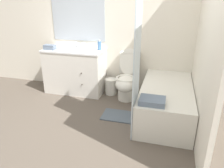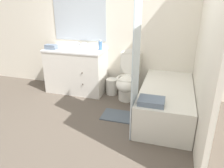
# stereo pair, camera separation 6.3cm
# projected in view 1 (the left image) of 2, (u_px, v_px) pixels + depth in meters

# --- Properties ---
(ground_plane) EXTENTS (14.00, 14.00, 0.00)m
(ground_plane) POSITION_uv_depth(u_px,v_px,m) (87.00, 140.00, 2.89)
(ground_plane) COLOR brown
(wall_back) EXTENTS (8.00, 0.06, 2.50)m
(wall_back) POSITION_uv_depth(u_px,v_px,m) (119.00, 26.00, 4.01)
(wall_back) COLOR silver
(wall_back) RESTS_ON ground_plane
(wall_right) EXTENTS (0.05, 2.74, 2.50)m
(wall_right) POSITION_uv_depth(u_px,v_px,m) (205.00, 39.00, 2.86)
(wall_right) COLOR silver
(wall_right) RESTS_ON ground_plane
(vanity_cabinet) EXTENTS (1.13, 0.59, 0.84)m
(vanity_cabinet) POSITION_uv_depth(u_px,v_px,m) (75.00, 70.00, 4.24)
(vanity_cabinet) COLOR silver
(vanity_cabinet) RESTS_ON ground_plane
(sink_faucet) EXTENTS (0.14, 0.12, 0.12)m
(sink_faucet) POSITION_uv_depth(u_px,v_px,m) (78.00, 45.00, 4.25)
(sink_faucet) COLOR silver
(sink_faucet) RESTS_ON vanity_cabinet
(toilet) EXTENTS (0.36, 0.69, 0.90)m
(toilet) POSITION_uv_depth(u_px,v_px,m) (127.00, 79.00, 3.94)
(toilet) COLOR silver
(toilet) RESTS_ON ground_plane
(bathtub) EXTENTS (0.77, 1.59, 0.48)m
(bathtub) POSITION_uv_depth(u_px,v_px,m) (166.00, 101.00, 3.41)
(bathtub) COLOR silver
(bathtub) RESTS_ON ground_plane
(shower_curtain) EXTENTS (0.01, 0.46, 2.01)m
(shower_curtain) POSITION_uv_depth(u_px,v_px,m) (137.00, 62.00, 2.71)
(shower_curtain) COLOR silver
(shower_curtain) RESTS_ON ground_plane
(wastebasket) EXTENTS (0.22, 0.22, 0.30)m
(wastebasket) POSITION_uv_depth(u_px,v_px,m) (111.00, 86.00, 4.20)
(wastebasket) COLOR silver
(wastebasket) RESTS_ON ground_plane
(tissue_box) EXTENTS (0.13, 0.11, 0.11)m
(tissue_box) POSITION_uv_depth(u_px,v_px,m) (84.00, 46.00, 4.17)
(tissue_box) COLOR silver
(tissue_box) RESTS_ON vanity_cabinet
(soap_dispenser) EXTENTS (0.07, 0.07, 0.19)m
(soap_dispenser) POSITION_uv_depth(u_px,v_px,m) (99.00, 45.00, 4.00)
(soap_dispenser) COLOR #4C7AB2
(soap_dispenser) RESTS_ON vanity_cabinet
(hand_towel_folded) EXTENTS (0.22, 0.12, 0.09)m
(hand_towel_folded) POSITION_uv_depth(u_px,v_px,m) (50.00, 47.00, 4.05)
(hand_towel_folded) COLOR slate
(hand_towel_folded) RESTS_ON vanity_cabinet
(bath_towel_folded) EXTENTS (0.33, 0.26, 0.07)m
(bath_towel_folded) POSITION_uv_depth(u_px,v_px,m) (152.00, 101.00, 2.80)
(bath_towel_folded) COLOR slate
(bath_towel_folded) RESTS_ON bathtub
(bath_mat) EXTENTS (0.54, 0.37, 0.02)m
(bath_mat) POSITION_uv_depth(u_px,v_px,m) (119.00, 116.00, 3.45)
(bath_mat) COLOR #4C5660
(bath_mat) RESTS_ON ground_plane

